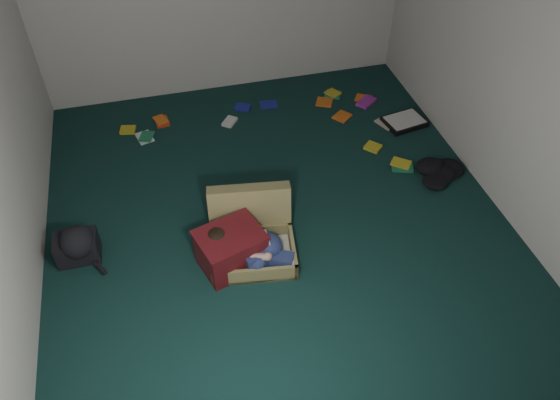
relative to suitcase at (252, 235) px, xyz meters
name	(u,v)px	position (x,y,z in m)	size (l,w,h in m)	color
floor	(276,217)	(0.28, 0.30, -0.15)	(4.50, 4.50, 0.00)	#102E2B
wall_front	(398,362)	(0.28, -1.95, 1.15)	(4.50, 4.50, 0.00)	silver
wall_right	(516,59)	(2.28, 0.30, 1.15)	(4.50, 4.50, 0.00)	silver
suitcase	(252,235)	(0.00, 0.00, 0.00)	(0.78, 0.77, 0.51)	olive
person	(247,248)	(-0.07, -0.16, 0.04)	(0.73, 0.44, 0.31)	silver
maroon_bin	(231,249)	(-0.20, -0.13, 0.02)	(0.61, 0.53, 0.35)	#561116
backpack	(77,247)	(-1.42, 0.26, -0.02)	(0.43, 0.34, 0.26)	black
clothing_pile	(443,171)	(1.98, 0.43, -0.09)	(0.39, 0.32, 0.13)	black
paper_tray	(404,122)	(1.98, 1.32, -0.12)	(0.48, 0.39, 0.06)	black
book_scatter	(291,119)	(0.81, 1.71, -0.14)	(2.91, 1.63, 0.02)	gold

